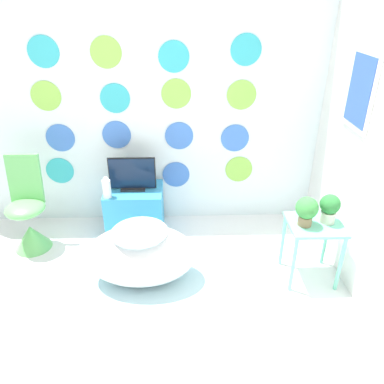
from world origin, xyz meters
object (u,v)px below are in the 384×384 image
(chair, at_px, (29,222))
(tv, at_px, (132,175))
(bathtub, at_px, (141,255))
(potted_plant_right, at_px, (330,207))
(vase, at_px, (107,188))
(potted_plant_left, at_px, (307,210))

(chair, relative_size, tv, 1.99)
(chair, distance_m, tv, 1.07)
(bathtub, xyz_separation_m, potted_plant_right, (1.54, 0.01, 0.43))
(vase, height_order, potted_plant_right, potted_plant_right)
(bathtub, xyz_separation_m, potted_plant_left, (1.34, -0.03, 0.43))
(bathtub, distance_m, tv, 0.88)
(tv, height_order, potted_plant_right, tv)
(vase, relative_size, potted_plant_right, 0.83)
(tv, bearing_deg, potted_plant_right, -24.89)
(vase, height_order, potted_plant_left, potted_plant_left)
(chair, bearing_deg, bathtub, -24.43)
(tv, distance_m, vase, 0.28)
(vase, bearing_deg, tv, 34.32)
(bathtub, bearing_deg, vase, 120.09)
(chair, height_order, potted_plant_left, chair)
(tv, height_order, potted_plant_left, tv)
(tv, relative_size, potted_plant_left, 1.86)
(chair, bearing_deg, potted_plant_left, -12.25)
(bathtub, distance_m, chair, 1.22)
(potted_plant_left, xyz_separation_m, potted_plant_right, (0.20, 0.04, -0.00))
(vase, bearing_deg, bathtub, -59.91)
(potted_plant_left, relative_size, potted_plant_right, 1.00)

